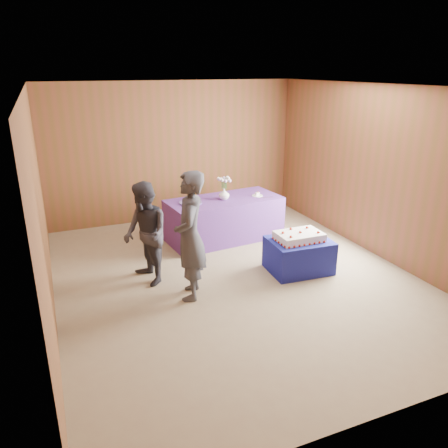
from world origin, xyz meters
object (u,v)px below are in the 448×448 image
sheet_cake (299,236)px  vase (224,194)px  serving_table (224,219)px  guest_left (190,236)px  cake_table (299,255)px  guest_right (146,234)px

sheet_cake → vase: (-0.54, 1.62, 0.28)m
serving_table → vase: (-0.01, -0.03, 0.47)m
guest_left → cake_table: bearing=114.4°
vase → guest_left: guest_left is taller
serving_table → vase: size_ratio=10.35×
sheet_cake → vase: 1.73m
guest_right → sheet_cake: bearing=66.9°
cake_table → vase: bearing=112.5°
serving_table → guest_right: guest_right is taller
cake_table → vase: size_ratio=4.66×
vase → cake_table: bearing=-70.9°
cake_table → serving_table: 1.73m
sheet_cake → guest_right: 2.24m
guest_left → sheet_cake: bearing=114.1°
sheet_cake → cake_table: bearing=27.4°
guest_left → vase: bearing=165.7°
guest_left → guest_right: (-0.45, 0.62, -0.13)m
vase → guest_right: 1.99m
vase → serving_table: bearing=64.2°
cake_table → sheet_cake: 0.31m
vase → guest_right: guest_right is taller
sheet_cake → guest_right: (-2.18, 0.51, 0.17)m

